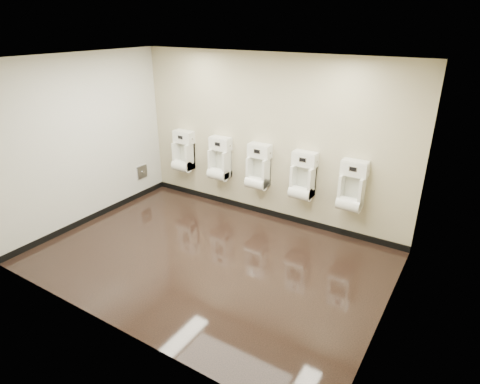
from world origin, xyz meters
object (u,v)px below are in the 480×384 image
Objects in this scene: urinal_2 at (258,170)px; urinal_3 at (303,179)px; urinal_1 at (220,162)px; urinal_4 at (352,190)px; access_panel at (142,172)px; urinal_0 at (183,154)px.

urinal_2 is 1.00× the size of urinal_3.
urinal_4 is (2.44, 0.00, 0.00)m from urinal_1.
urinal_2 is (0.81, 0.00, 0.00)m from urinal_1.
access_panel is at bearing -172.68° from urinal_3.
urinal_2 is at bearing 0.00° from urinal_1.
urinal_1 is at bearing 180.00° from urinal_4.
access_panel is 1.68m from urinal_1.
urinal_1 and urinal_4 have the same top height.
urinal_2 is (2.39, 0.41, 0.37)m from access_panel.
urinal_1 is at bearing 0.00° from urinal_0.
access_panel is at bearing -165.34° from urinal_1.
access_panel is 0.33× the size of urinal_0.
urinal_3 is at bearing 180.00° from urinal_4.
urinal_2 is at bearing 0.00° from urinal_0.
urinal_4 is (4.03, 0.41, 0.37)m from access_panel.
urinal_0 is at bearing 180.00° from urinal_4.
urinal_1 reaches higher than access_panel.
urinal_1 is 1.00× the size of urinal_2.
urinal_1 and urinal_2 have the same top height.
urinal_0 and urinal_3 have the same top height.
urinal_1 is 2.44m from urinal_4.
urinal_1 is at bearing 14.66° from access_panel.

